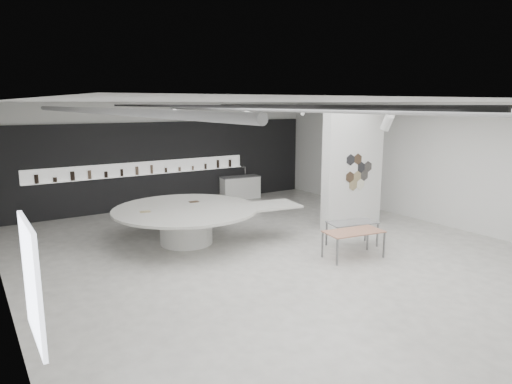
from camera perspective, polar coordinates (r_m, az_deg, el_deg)
room at (r=11.08m, az=2.52°, el=2.25°), size 12.02×14.02×3.82m
back_wall_display at (r=17.22m, az=-11.05°, el=3.41°), size 11.80×0.27×3.10m
partition_column at (r=14.19m, az=12.01°, el=2.83°), size 2.20×0.38×3.60m
display_island at (r=12.53m, az=-8.35°, el=-3.48°), size 5.23×4.44×1.00m
sample_table_wood at (r=11.50m, az=12.11°, el=-5.04°), size 1.54×0.94×0.68m
sample_table_stone at (r=12.42m, az=11.95°, el=-3.94°), size 1.40×0.92×0.66m
kitchen_counter at (r=18.29m, az=-1.98°, el=0.59°), size 1.64×0.78×1.25m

